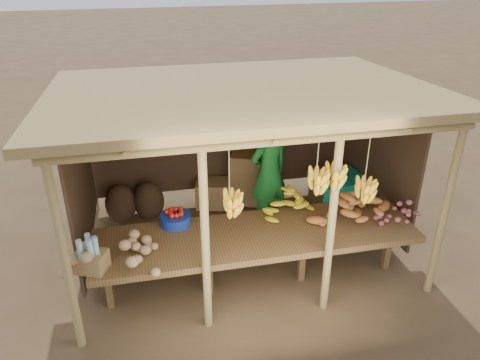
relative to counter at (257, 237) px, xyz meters
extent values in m
plane|color=brown|center=(0.00, 0.95, -0.74)|extent=(60.00, 60.00, 0.00)
cylinder|color=tan|center=(-2.10, -0.55, 0.36)|extent=(0.09, 0.09, 2.20)
cylinder|color=tan|center=(2.10, -0.55, 0.36)|extent=(0.09, 0.09, 2.20)
cylinder|color=tan|center=(-2.10, 2.45, 0.36)|extent=(0.09, 0.09, 2.20)
cylinder|color=tan|center=(2.10, 2.45, 0.36)|extent=(0.09, 0.09, 2.20)
cylinder|color=tan|center=(-0.70, -0.55, 0.36)|extent=(0.09, 0.09, 2.20)
cylinder|color=tan|center=(0.70, -0.55, 0.36)|extent=(0.09, 0.09, 2.20)
cylinder|color=tan|center=(0.00, -0.55, 1.46)|extent=(4.40, 0.09, 0.09)
cylinder|color=tan|center=(0.00, 2.45, 1.46)|extent=(4.40, 0.09, 0.09)
cube|color=#A6864D|center=(0.00, 0.95, 1.55)|extent=(4.70, 3.50, 0.28)
cube|color=#442F1F|center=(0.00, 2.43, 0.47)|extent=(4.20, 0.04, 1.98)
cube|color=#442F1F|center=(-2.08, 1.15, 0.47)|extent=(0.04, 2.40, 1.98)
cube|color=#442F1F|center=(2.08, 1.15, 0.47)|extent=(0.04, 2.40, 1.98)
cube|color=brown|center=(0.00, 0.00, 0.02)|extent=(3.90, 1.05, 0.08)
cube|color=brown|center=(-1.80, 0.00, -0.38)|extent=(0.08, 0.08, 0.72)
cube|color=brown|center=(-0.60, 0.00, -0.38)|extent=(0.08, 0.08, 0.72)
cube|color=brown|center=(0.60, 0.00, -0.38)|extent=(0.08, 0.08, 0.72)
cube|color=brown|center=(1.80, 0.00, -0.38)|extent=(0.08, 0.08, 0.72)
cylinder|color=navy|center=(-0.94, 0.41, 0.13)|extent=(0.38, 0.38, 0.13)
cube|color=olive|center=(-1.90, -0.30, 0.16)|extent=(0.40, 0.37, 0.21)
imported|color=#1A7929|center=(0.54, 1.39, 0.17)|extent=(0.78, 0.67, 1.82)
cube|color=brown|center=(1.66, 1.40, -0.42)|extent=(0.75, 0.66, 0.64)
cube|color=#0D9682|center=(1.66, 1.40, -0.06)|extent=(0.84, 0.74, 0.06)
cube|color=olive|center=(0.40, 2.15, -0.50)|extent=(0.65, 0.57, 0.43)
cube|color=olive|center=(0.40, 2.15, -0.07)|extent=(0.65, 0.57, 0.43)
cube|color=olive|center=(-0.19, 2.15, -0.50)|extent=(0.65, 0.57, 0.43)
ellipsoid|color=#442F1F|center=(-1.69, 2.12, -0.45)|extent=(0.49, 0.49, 0.66)
ellipsoid|color=#442F1F|center=(-1.24, 2.12, -0.45)|extent=(0.49, 0.49, 0.66)
camera|label=1|loc=(-1.22, -4.60, 3.16)|focal=35.00mm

